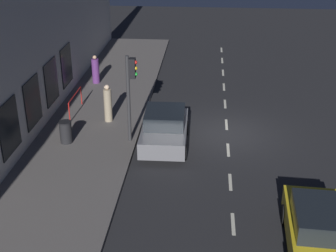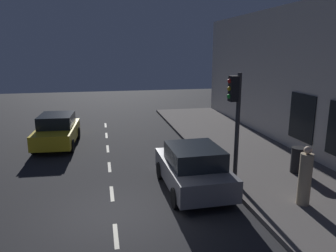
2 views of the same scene
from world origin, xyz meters
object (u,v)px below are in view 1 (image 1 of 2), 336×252
at_px(traffic_light, 131,85).
at_px(parked_car_0, 319,229).
at_px(parked_car_1, 165,129).
at_px(pedestrian_1, 108,104).
at_px(pedestrian_0, 96,70).
at_px(trash_bin, 66,132).

relative_size(traffic_light, parked_car_0, 0.95).
bearing_deg(parked_car_1, traffic_light, -1.15).
relative_size(traffic_light, pedestrian_1, 2.10).
xyz_separation_m(traffic_light, parked_car_0, (-6.61, 6.54, -1.96)).
height_order(pedestrian_0, pedestrian_1, pedestrian_1).
xyz_separation_m(parked_car_0, pedestrian_0, (9.86, -13.78, 0.10)).
relative_size(parked_car_0, parked_car_1, 1.05).
height_order(parked_car_1, pedestrian_1, pedestrian_1).
height_order(parked_car_0, trash_bin, parked_car_0).
height_order(parked_car_0, pedestrian_0, pedestrian_0).
xyz_separation_m(traffic_light, parked_car_1, (-1.42, 0.01, -1.96)).
relative_size(parked_car_1, pedestrian_1, 2.11).
relative_size(traffic_light, pedestrian_0, 2.34).
height_order(pedestrian_1, trash_bin, pedestrian_1).
bearing_deg(pedestrian_0, traffic_light, 150.95).
bearing_deg(trash_bin, pedestrian_0, -86.87).
bearing_deg(parked_car_1, trash_bin, 4.52).
distance_m(parked_car_0, trash_bin, 11.25).
bearing_deg(pedestrian_0, trash_bin, 129.95).
relative_size(parked_car_1, trash_bin, 3.93).
height_order(parked_car_0, parked_car_1, same).
distance_m(parked_car_0, pedestrian_0, 16.95).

